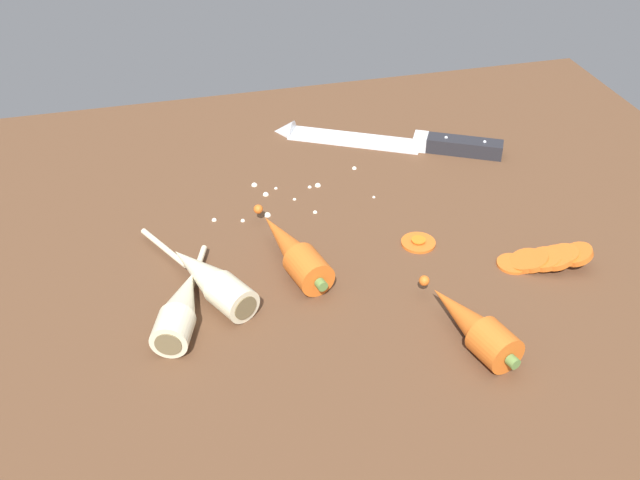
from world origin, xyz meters
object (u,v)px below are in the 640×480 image
Objects in this scene: carrot_slice_stray_near at (418,241)px; whole_carrot at (293,250)px; parsnip_front at (209,278)px; parsnip_mid_left at (181,307)px; chefs_knife at (382,140)px; carrot_slice_stack at (544,259)px; whole_carrot_second at (473,325)px.

whole_carrot is at bearing -178.89° from carrot_slice_stray_near.
parsnip_front is 4.61× the size of carrot_slice_stray_near.
parsnip_front is 26.37cm from carrot_slice_stray_near.
parsnip_front is 5.47cm from parsnip_mid_left.
chefs_knife is at bearing 81.90° from carrot_slice_stray_near.
whole_carrot is 4.21× the size of carrot_slice_stray_near.
parsnip_mid_left reaches higher than chefs_knife.
parsnip_front is at bearing 172.82° from carrot_slice_stack.
parsnip_mid_left is (-33.33, -32.88, 1.33)cm from chefs_knife.
carrot_slice_stray_near is at bearing 6.47° from parsnip_front.
parsnip_mid_left is (-13.77, -6.85, -0.12)cm from whole_carrot.
chefs_knife is at bearing 43.90° from parsnip_front.
chefs_knife is 2.10× the size of whole_carrot_second.
carrot_slice_stray_near is (-12.76, 7.87, -0.71)cm from carrot_slice_stack.
parsnip_front reaches higher than chefs_knife.
chefs_knife is 1.64× the size of parsnip_front.
carrot_slice_stack is at bearing -14.78° from whole_carrot.
whole_carrot is 29.66cm from carrot_slice_stack.
whole_carrot_second is (-4.35, -43.32, 1.45)cm from chefs_knife.
chefs_knife is 1.80× the size of whole_carrot.
whole_carrot is 15.99cm from carrot_slice_stray_near.
parsnip_mid_left is at bearing 160.20° from whole_carrot_second.
carrot_slice_stack is (13.45, 9.72, -1.03)cm from whole_carrot_second.
carrot_slice_stack is at bearing -0.96° from parsnip_mid_left.
parsnip_front is at bearing -136.10° from chefs_knife.
whole_carrot is at bearing -126.92° from chefs_knife.
whole_carrot is 1.02× the size of parsnip_mid_left.
parsnip_mid_left is at bearing -135.38° from chefs_knife.
chefs_knife is at bearing 84.27° from whole_carrot_second.
whole_carrot_second is (15.21, -17.29, -0.00)cm from whole_carrot.
chefs_knife is 25.98cm from carrot_slice_stray_near.
parsnip_mid_left is 42.44cm from carrot_slice_stack.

